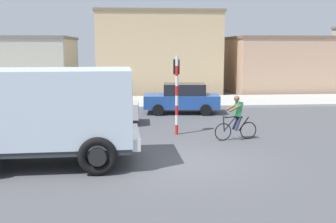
% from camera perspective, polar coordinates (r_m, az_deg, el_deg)
% --- Properties ---
extents(ground_plane, '(120.00, 120.00, 0.00)m').
position_cam_1_polar(ground_plane, '(12.58, 2.84, -7.21)').
color(ground_plane, '#4C4C51').
extents(sidewalk_far, '(80.00, 5.00, 0.16)m').
position_cam_1_polar(sidewalk_far, '(25.50, -1.29, 1.39)').
color(sidewalk_far, '#ADADA8').
rests_on(sidewalk_far, ground).
extents(truck_foreground, '(5.49, 2.97, 2.90)m').
position_cam_1_polar(truck_foreground, '(12.52, -17.07, 0.14)').
color(truck_foreground, silver).
rests_on(truck_foreground, ground).
extents(cyclist, '(1.71, 0.55, 1.72)m').
position_cam_1_polar(cyclist, '(15.54, 9.73, -0.89)').
color(cyclist, black).
rests_on(cyclist, ground).
extents(traffic_light_pole, '(0.24, 0.43, 3.20)m').
position_cam_1_polar(traffic_light_pole, '(16.19, 1.23, 3.95)').
color(traffic_light_pole, red).
rests_on(traffic_light_pole, ground).
extents(car_red_near, '(4.05, 1.97, 1.60)m').
position_cam_1_polar(car_red_near, '(18.76, -10.21, 0.68)').
color(car_red_near, '#B7B7BC').
rests_on(car_red_near, ground).
extents(car_white_mid, '(4.14, 2.15, 1.60)m').
position_cam_1_polar(car_white_mid, '(21.54, 2.05, 1.92)').
color(car_white_mid, '#234C9E').
rests_on(car_white_mid, ground).
extents(pedestrian_near_kerb, '(0.34, 0.22, 1.62)m').
position_cam_1_polar(pedestrian_near_kerb, '(20.19, -8.83, 1.40)').
color(pedestrian_near_kerb, '#2D334C').
rests_on(pedestrian_near_kerb, ground).
extents(building_corner_left, '(8.48, 7.81, 4.32)m').
position_cam_1_polar(building_corner_left, '(33.51, -20.63, 6.27)').
color(building_corner_left, '#B2AD9E').
rests_on(building_corner_left, ground).
extents(building_mid_block, '(9.50, 6.89, 6.26)m').
position_cam_1_polar(building_mid_block, '(32.43, -1.49, 8.48)').
color(building_mid_block, '#D1B284').
rests_on(building_mid_block, ground).
extents(building_corner_right, '(8.10, 6.07, 4.34)m').
position_cam_1_polar(building_corner_right, '(33.27, 15.83, 6.51)').
color(building_corner_right, tan).
rests_on(building_corner_right, ground).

